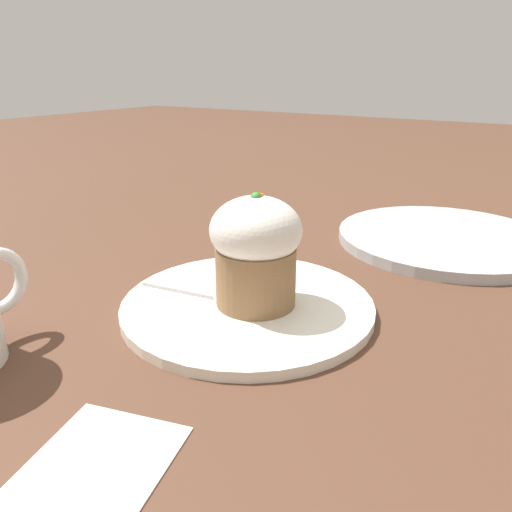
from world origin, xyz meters
TOP-DOWN VIEW (x-y plane):
  - ground_plane at (0.00, 0.00)m, footprint 4.00×4.00m
  - dessert_plate at (0.00, 0.00)m, footprint 0.25×0.25m
  - carrot_cake at (0.00, -0.01)m, footprint 0.09×0.09m
  - spoon at (-0.01, 0.02)m, footprint 0.04×0.13m
  - side_plate at (0.31, -0.12)m, footprint 0.29×0.29m
  - paper_napkin at (-0.22, -0.04)m, footprint 0.12×0.11m

SIDE VIEW (x-z plane):
  - ground_plane at x=0.00m, z-range 0.00..0.00m
  - paper_napkin at x=-0.22m, z-range 0.00..0.00m
  - dessert_plate at x=0.00m, z-range 0.00..0.01m
  - side_plate at x=0.31m, z-range 0.00..0.01m
  - spoon at x=-0.01m, z-range 0.01..0.02m
  - carrot_cake at x=0.00m, z-range 0.01..0.12m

